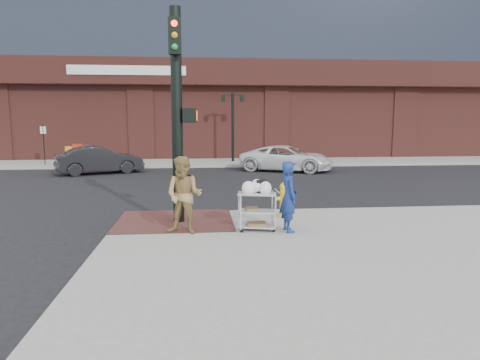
{
  "coord_description": "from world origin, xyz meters",
  "views": [
    {
      "loc": [
        0.02,
        -9.43,
        2.6
      ],
      "look_at": [
        0.92,
        0.1,
        1.25
      ],
      "focal_mm": 32.0,
      "sensor_mm": 36.0,
      "label": 1
    }
  ],
  "objects": [
    {
      "name": "newsbox_blue",
      "position": [
        -6.34,
        15.62,
        0.66
      ],
      "size": [
        0.47,
        0.43,
        1.02
      ],
      "primitive_type": "cube",
      "rotation": [
        0.0,
        0.0,
        -0.11
      ],
      "color": "#1942A3",
      "rests_on": "sidewalk_far"
    },
    {
      "name": "minivan_white",
      "position": [
        4.46,
        12.06,
        0.65
      ],
      "size": [
        5.17,
        3.83,
        1.3
      ],
      "primitive_type": "imported",
      "rotation": [
        0.0,
        0.0,
        1.17
      ],
      "color": "white",
      "rests_on": "ground"
    },
    {
      "name": "woman_blue",
      "position": [
        1.95,
        -0.34,
        0.93
      ],
      "size": [
        0.44,
        0.61,
        1.56
      ],
      "primitive_type": "imported",
      "rotation": [
        0.0,
        0.0,
        1.69
      ],
      "color": "navy",
      "rests_on": "sidewalk_near"
    },
    {
      "name": "newsbox_yellow",
      "position": [
        -7.14,
        14.91,
        0.65
      ],
      "size": [
        0.54,
        0.52,
        1.0
      ],
      "primitive_type": "cube",
      "rotation": [
        0.0,
        0.0,
        0.4
      ],
      "color": "#FFAF1C",
      "rests_on": "sidewalk_far"
    },
    {
      "name": "sedan_dark",
      "position": [
        -4.84,
        11.84,
        0.67
      ],
      "size": [
        4.29,
        2.9,
        1.34
      ],
      "primitive_type": "imported",
      "rotation": [
        0.0,
        0.0,
        1.97
      ],
      "color": "black",
      "rests_on": "ground"
    },
    {
      "name": "lamp_post",
      "position": [
        2.0,
        16.0,
        2.62
      ],
      "size": [
        1.32,
        0.22,
        4.0
      ],
      "color": "black",
      "rests_on": "sidewalk_far"
    },
    {
      "name": "utility_cart",
      "position": [
        1.27,
        -0.19,
        0.67
      ],
      "size": [
        0.9,
        0.64,
        1.14
      ],
      "color": "#B1B1B7",
      "rests_on": "sidewalk_near"
    },
    {
      "name": "traffic_signal_pole",
      "position": [
        -0.48,
        0.77,
        2.83
      ],
      "size": [
        0.61,
        0.51,
        5.0
      ],
      "color": "black",
      "rests_on": "sidewalk_near"
    },
    {
      "name": "ground",
      "position": [
        0.0,
        0.0,
        0.0
      ],
      "size": [
        220.0,
        220.0,
        0.0
      ],
      "primitive_type": "plane",
      "color": "black",
      "rests_on": "ground"
    },
    {
      "name": "newsbox_red",
      "position": [
        -6.63,
        14.78,
        0.72
      ],
      "size": [
        0.49,
        0.44,
        1.15
      ],
      "primitive_type": "cube",
      "rotation": [
        0.0,
        0.0,
        0.01
      ],
      "color": "red",
      "rests_on": "sidewalk_far"
    },
    {
      "name": "sidewalk_far",
      "position": [
        12.5,
        32.0,
        0.07
      ],
      "size": [
        65.0,
        36.0,
        0.15
      ],
      "primitive_type": "cube",
      "color": "gray",
      "rests_on": "ground"
    },
    {
      "name": "brick_curb_ramp",
      "position": [
        -0.6,
        0.9,
        0.16
      ],
      "size": [
        2.8,
        2.4,
        0.01
      ],
      "primitive_type": "cube",
      "color": "#4C2723",
      "rests_on": "sidewalk_near"
    },
    {
      "name": "pedestrian_tan",
      "position": [
        -0.33,
        -0.31,
        0.99
      ],
      "size": [
        0.97,
        0.85,
        1.68
      ],
      "primitive_type": "imported",
      "rotation": [
        0.0,
        0.0,
        -0.3
      ],
      "color": "olive",
      "rests_on": "sidewalk_near"
    },
    {
      "name": "fire_hydrant",
      "position": [
        2.14,
        1.1,
        0.6
      ],
      "size": [
        0.42,
        0.29,
        0.88
      ],
      "color": "yellow",
      "rests_on": "sidewalk_near"
    },
    {
      "name": "parking_sign",
      "position": [
        -8.5,
        15.0,
        1.25
      ],
      "size": [
        0.05,
        0.05,
        2.2
      ],
      "primitive_type": "cylinder",
      "color": "black",
      "rests_on": "sidewalk_far"
    }
  ]
}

